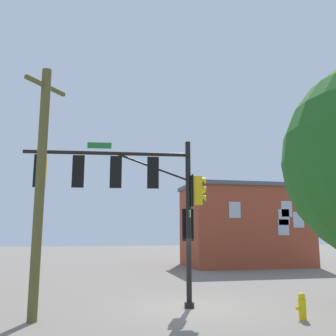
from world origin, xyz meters
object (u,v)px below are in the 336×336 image
at_px(utility_pole, 40,185).
at_px(fire_hydrant, 302,306).
at_px(brick_building, 245,225).
at_px(signal_pole_assembly, 138,189).

bearing_deg(utility_pole, fire_hydrant, 170.05).
relative_size(utility_pole, brick_building, 0.84).
relative_size(signal_pole_assembly, utility_pole, 0.83).
height_order(fire_hydrant, brick_building, brick_building).
distance_m(signal_pole_assembly, utility_pole, 3.65).
height_order(signal_pole_assembly, fire_hydrant, signal_pole_assembly).
bearing_deg(fire_hydrant, utility_pole, -9.95).
bearing_deg(brick_building, utility_pole, 48.61).
height_order(utility_pole, brick_building, utility_pole).
relative_size(signal_pole_assembly, fire_hydrant, 8.32).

